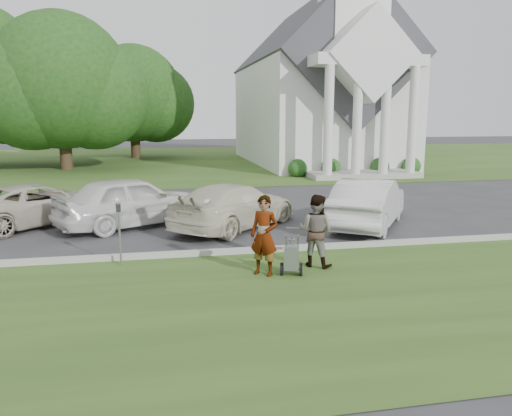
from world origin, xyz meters
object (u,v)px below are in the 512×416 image
object	(u,v)px
car_a	(37,204)
car_b	(131,201)
tree_left	(61,88)
person_right	(316,231)
car_d	(368,203)
parking_meter_near	(119,226)
church	(318,79)
car_c	(234,206)
tree_back	(133,98)
striping_cart	(291,258)
person_left	(264,236)

from	to	relation	value
car_a	car_b	size ratio (longest dim) A/B	1.01
tree_left	car_a	world-z (taller)	tree_left
person_right	car_d	bearing A→B (deg)	-90.59
person_right	parking_meter_near	distance (m)	4.54
person_right	car_a	size ratio (longest dim) A/B	0.35
church	car_c	distance (m)	22.19
tree_back	striping_cart	xyz separation A→B (m)	(4.54, -31.34, -4.34)
person_right	car_d	world-z (taller)	person_right
person_left	church	bearing A→B (deg)	106.66
tree_left	car_b	size ratio (longest dim) A/B	2.26
church	person_right	xyz separation A→B (m)	(-7.76, -23.93, -5.10)
striping_cart	person_left	size ratio (longest dim) A/B	0.59
car_c	car_d	bearing A→B (deg)	-142.76
tree_left	car_b	distance (m)	18.78
tree_left	car_c	bearing A→B (deg)	-66.53
striping_cart	car_c	size ratio (longest dim) A/B	0.22
church	car_a	bearing A→B (deg)	-130.26
church	parking_meter_near	distance (m)	26.50
person_right	car_a	bearing A→B (deg)	-1.93
parking_meter_near	car_a	size ratio (longest dim) A/B	0.31
church	car_c	bearing A→B (deg)	-114.66
car_d	tree_back	bearing A→B (deg)	-38.61
person_left	car_d	world-z (taller)	person_left
person_right	car_d	size ratio (longest dim) A/B	0.36
tree_left	car_d	world-z (taller)	tree_left
car_b	tree_left	bearing A→B (deg)	-13.46
tree_back	car_c	distance (m)	27.07
tree_back	person_left	world-z (taller)	tree_back
car_d	parking_meter_near	bearing A→B (deg)	55.29
tree_left	car_a	size ratio (longest dim) A/B	2.24
person_right	parking_meter_near	bearing A→B (deg)	25.57
parking_meter_near	car_a	xyz separation A→B (m)	(-2.93, 5.13, -0.28)
striping_cart	person_right	size ratio (longest dim) A/B	0.61
parking_meter_near	car_d	bearing A→B (deg)	20.68
church	car_d	size ratio (longest dim) A/B	5.22
tree_back	car_c	size ratio (longest dim) A/B	2.01
person_left	car_d	xyz separation A→B (m)	(4.22, 4.12, -0.12)
person_right	car_b	size ratio (longest dim) A/B	0.36
person_right	striping_cart	bearing A→B (deg)	74.44
person_left	car_b	xyz separation A→B (m)	(-3.07, 5.59, -0.08)
tree_back	car_a	distance (m)	25.16
tree_left	person_left	distance (m)	24.89
tree_back	church	bearing A→B (deg)	-27.85
car_c	car_d	world-z (taller)	car_d
person_left	striping_cart	bearing A→B (deg)	23.73
tree_back	car_c	bearing A→B (deg)	-81.37
church	parking_meter_near	size ratio (longest dim) A/B	16.14
church	car_d	distance (m)	21.42
church	parking_meter_near	world-z (taller)	church
person_left	car_a	size ratio (longest dim) A/B	0.37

